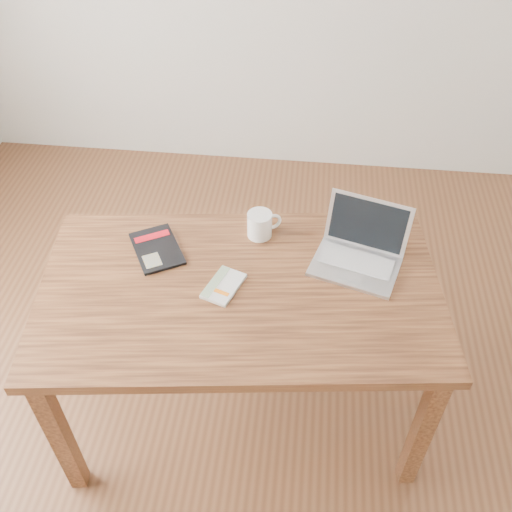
# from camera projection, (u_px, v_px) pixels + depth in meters

# --- Properties ---
(room) EXTENTS (4.04, 4.04, 2.70)m
(room) POSITION_uv_depth(u_px,v_px,m) (216.00, 160.00, 1.51)
(room) COLOR #58341E
(room) RESTS_ON ground
(desk) EXTENTS (1.51, 0.98, 0.75)m
(desk) POSITION_uv_depth(u_px,v_px,m) (240.00, 304.00, 2.07)
(desk) COLOR #542F19
(desk) RESTS_ON ground
(white_guidebook) EXTENTS (0.15, 0.19, 0.01)m
(white_guidebook) POSITION_uv_depth(u_px,v_px,m) (224.00, 286.00, 2.00)
(white_guidebook) COLOR beige
(white_guidebook) RESTS_ON desk
(black_guidebook) EXTENTS (0.25, 0.28, 0.01)m
(black_guidebook) POSITION_uv_depth(u_px,v_px,m) (157.00, 249.00, 2.14)
(black_guidebook) COLOR black
(black_guidebook) RESTS_ON desk
(laptop) EXTENTS (0.37, 0.34, 0.21)m
(laptop) POSITION_uv_depth(u_px,v_px,m) (360.00, 251.00, 2.07)
(laptop) COLOR silver
(laptop) RESTS_ON desk
(coffee_mug) EXTENTS (0.13, 0.10, 0.10)m
(coffee_mug) POSITION_uv_depth(u_px,v_px,m) (261.00, 224.00, 2.17)
(coffee_mug) COLOR white
(coffee_mug) RESTS_ON desk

